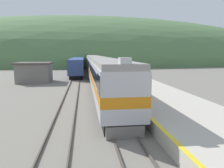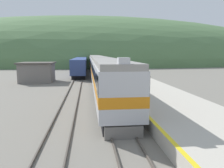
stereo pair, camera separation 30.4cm
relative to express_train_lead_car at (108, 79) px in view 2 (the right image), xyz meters
name	(u,v)px [view 2 (the right image)]	position (x,y,z in m)	size (l,w,h in m)	color
track_main	(95,69)	(0.00, 43.92, -2.28)	(1.52, 180.00, 0.16)	#4C443D
track_siding	(82,69)	(-3.80, 43.92, -2.28)	(1.51, 180.00, 0.16)	#4C443D
platform	(121,75)	(5.01, 23.92, -1.93)	(6.57, 140.00, 0.87)	#BCB5A5
distant_hills	(91,62)	(0.00, 97.18, -2.36)	(229.39, 103.23, 45.89)	#517547
station_shed	(37,72)	(-10.60, 16.99, -0.65)	(5.75, 5.41, 3.36)	slate
express_train_lead_car	(108,79)	(0.00, 0.00, 0.00)	(2.92, 19.80, 4.67)	black
carriage_second	(98,66)	(0.00, 21.02, -0.01)	(2.91, 20.01, 4.31)	black
carriage_third	(95,62)	(0.00, 41.91, -0.01)	(2.91, 20.01, 4.31)	black
carriage_fourth	(93,60)	(0.00, 62.79, -0.01)	(2.91, 20.01, 4.31)	black
carriage_fifth	(92,59)	(0.00, 83.68, -0.01)	(2.91, 20.01, 4.31)	black
siding_train	(81,64)	(-3.80, 39.46, -0.44)	(2.90, 42.64, 3.71)	black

